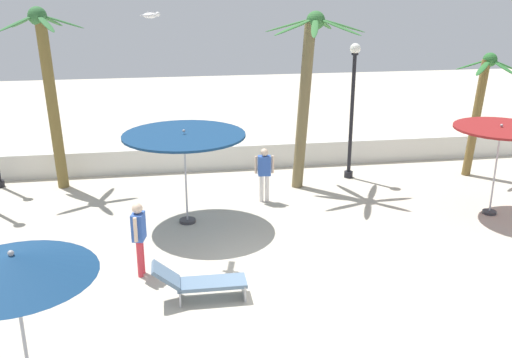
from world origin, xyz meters
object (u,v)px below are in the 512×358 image
object	(u,v)px
patio_umbrella_0	(184,138)
guest_1	(139,232)
lamp_post_2	(352,103)
lounge_chair_0	(200,282)
palm_tree_1	(307,80)
seagull_0	(151,15)
guest_2	(264,170)
palm_tree_0	(481,100)
palm_tree_2	(48,81)
patio_umbrella_2	(13,268)
patio_umbrella_1	(501,132)

from	to	relation	value
patio_umbrella_0	guest_1	world-z (taller)	patio_umbrella_0
lamp_post_2	lounge_chair_0	distance (m)	8.94
palm_tree_1	seagull_0	world-z (taller)	seagull_0
patio_umbrella_0	guest_2	xyz separation A→B (m)	(2.29, 1.19, -1.37)
patio_umbrella_0	seagull_0	distance (m)	3.38
palm_tree_0	lamp_post_2	xyz separation A→B (m)	(-4.13, 0.36, -0.05)
palm_tree_2	lamp_post_2	world-z (taller)	palm_tree_2
palm_tree_1	guest_2	xyz separation A→B (m)	(-1.47, -1.10, -2.37)
palm_tree_0	seagull_0	distance (m)	11.20
palm_tree_1	seagull_0	distance (m)	6.00
palm_tree_0	lounge_chair_0	bearing A→B (deg)	-145.37
palm_tree_2	lamp_post_2	bearing A→B (deg)	-3.19
patio_umbrella_0	palm_tree_2	bearing A→B (deg)	138.01
patio_umbrella_0	patio_umbrella_2	distance (m)	7.84
guest_1	palm_tree_1	bearing A→B (deg)	45.92
patio_umbrella_0	palm_tree_2	size ratio (longest dim) A/B	0.58
patio_umbrella_0	lounge_chair_0	xyz separation A→B (m)	(0.06, -3.99, -1.94)
patio_umbrella_1	lounge_chair_0	xyz separation A→B (m)	(-8.23, -3.28, -1.95)
patio_umbrella_0	palm_tree_2	distance (m)	5.18
patio_umbrella_2	guest_2	world-z (taller)	patio_umbrella_2
patio_umbrella_1	seagull_0	bearing A→B (deg)	-176.77
palm_tree_0	guest_1	xyz separation A→B (m)	(-10.64, -5.29, -1.47)
lounge_chair_0	seagull_0	bearing A→B (deg)	104.16
patio_umbrella_0	seagull_0	xyz separation A→B (m)	(-0.64, -1.22, 3.09)
guest_1	palm_tree_2	bearing A→B (deg)	113.23
palm_tree_2	guest_2	bearing A→B (deg)	-20.04
lamp_post_2	seagull_0	size ratio (longest dim) A/B	4.38
guest_2	guest_1	bearing A→B (deg)	-130.86
palm_tree_2	lamp_post_2	distance (m)	9.22
guest_1	lounge_chair_0	bearing A→B (deg)	-45.77
patio_umbrella_0	lamp_post_2	distance (m)	6.11
palm_tree_0	lounge_chair_0	distance (m)	11.67
palm_tree_2	patio_umbrella_2	bearing A→B (deg)	-82.98
patio_umbrella_0	palm_tree_0	bearing A→B (deg)	14.89
palm_tree_2	guest_2	world-z (taller)	palm_tree_2
lounge_chair_0	guest_2	xyz separation A→B (m)	(2.22, 5.18, 0.57)
patio_umbrella_0	patio_umbrella_2	xyz separation A→B (m)	(-2.45, -7.44, 0.38)
seagull_0	patio_umbrella_2	bearing A→B (deg)	-106.22
guest_2	seagull_0	distance (m)	5.85
palm_tree_0	lamp_post_2	world-z (taller)	lamp_post_2
patio_umbrella_1	lounge_chair_0	bearing A→B (deg)	-158.28
patio_umbrella_1	palm_tree_1	xyz separation A→B (m)	(-4.53, 3.00, 0.99)
palm_tree_2	lounge_chair_0	xyz separation A→B (m)	(3.84, -7.40, -2.91)
palm_tree_0	guest_2	bearing A→B (deg)	-169.50
patio_umbrella_2	guest_2	xyz separation A→B (m)	(4.73, 8.63, -1.74)
palm_tree_1	guest_1	world-z (taller)	palm_tree_1
lounge_chair_0	palm_tree_0	bearing A→B (deg)	34.63
lounge_chair_0	guest_1	world-z (taller)	guest_1
palm_tree_2	seagull_0	size ratio (longest dim) A/B	5.52
lamp_post_2	palm_tree_2	bearing A→B (deg)	176.81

